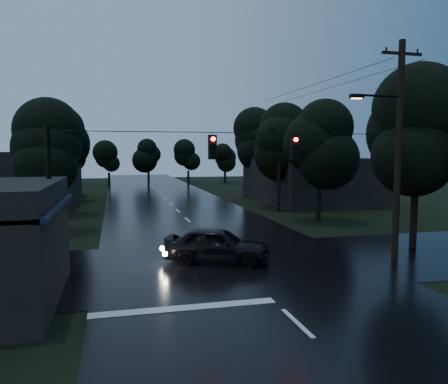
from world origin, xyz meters
name	(u,v)px	position (x,y,z in m)	size (l,w,h in m)	color
main_road	(178,211)	(0.00, 30.00, 0.00)	(12.00, 120.00, 0.02)	black
cross_street	(234,264)	(0.00, 12.00, 0.00)	(60.00, 9.00, 0.02)	black
building_far_right	(310,180)	(14.00, 34.00, 2.20)	(10.00, 14.00, 4.40)	black
building_far_left	(22,177)	(-14.00, 40.00, 2.50)	(10.00, 16.00, 5.00)	black
utility_pole_main	(397,146)	(7.41, 11.00, 5.26)	(3.50, 0.30, 10.00)	black
utility_pole_far	(279,165)	(8.30, 28.00, 3.88)	(2.00, 0.30, 7.50)	black
anchor_pole_left	(50,205)	(-7.50, 11.00, 3.00)	(0.18, 0.18, 6.00)	black
span_signals	(254,146)	(0.56, 10.99, 5.24)	(15.00, 0.37, 1.12)	black
tree_corner_near	(417,133)	(10.00, 13.00, 5.99)	(4.48, 4.48, 9.44)	black
tree_left_a	(48,148)	(-9.00, 22.00, 5.24)	(3.92, 3.92, 8.26)	black
tree_left_b	(55,144)	(-9.60, 30.00, 5.62)	(4.20, 4.20, 8.85)	black
tree_left_c	(62,142)	(-10.20, 40.00, 5.99)	(4.48, 4.48, 9.44)	black
tree_right_a	(320,143)	(9.00, 22.00, 5.62)	(4.20, 4.20, 8.85)	black
tree_right_b	(285,141)	(9.60, 30.00, 5.99)	(4.48, 4.48, 9.44)	black
tree_right_c	(256,140)	(10.20, 40.00, 6.37)	(4.76, 4.76, 10.03)	black
car	(217,245)	(-0.68, 12.47, 0.81)	(1.91, 4.76, 1.62)	black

